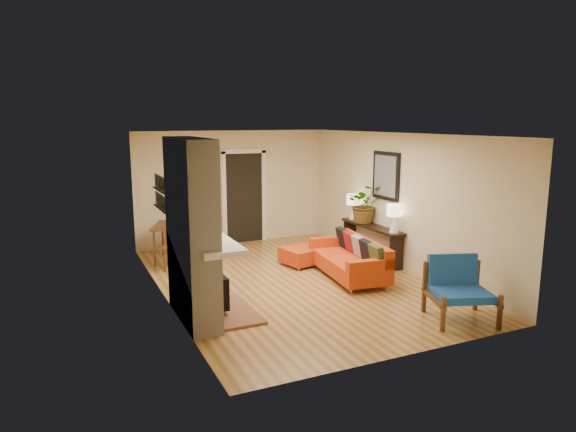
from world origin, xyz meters
The scene contains 10 objects.
room_shell centered at (0.60, 2.63, 1.24)m, with size 6.50×6.50×6.50m.
fireplace centered at (-2.00, -1.00, 1.24)m, with size 1.09×1.68×2.60m.
sofa centered at (1.11, -0.20, 0.33)m, with size 1.06×2.02×0.76m.
ottoman centered at (0.60, 0.87, 0.20)m, with size 0.81×0.81×0.34m.
blue_chair centered at (1.45, -2.54, 0.48)m, with size 1.09×1.07×0.90m.
dining_table centered at (-1.58, 2.23, 0.61)m, with size 1.15×1.74×0.92m.
console_table centered at (2.07, 0.61, 0.58)m, with size 0.34×1.85×0.72m.
lamp_near centered at (2.07, -0.12, 1.06)m, with size 0.30×0.30×0.54m.
lamp_far centered at (2.07, 1.34, 1.06)m, with size 0.30×0.30×0.54m.
houseplant centered at (2.06, 0.88, 1.13)m, with size 0.73×0.63×0.81m, color #1E5919.
Camera 1 is at (-3.74, -7.97, 2.84)m, focal length 32.00 mm.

